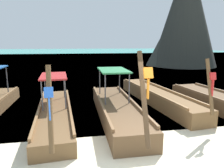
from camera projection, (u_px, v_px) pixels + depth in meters
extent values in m
plane|color=beige|center=(139.00, 163.00, 5.20)|extent=(120.00, 120.00, 0.00)
plane|color=#2DB29E|center=(79.00, 53.00, 64.78)|extent=(120.00, 120.00, 0.00)
cylinder|color=#4C4C51|center=(7.00, 80.00, 10.11)|extent=(0.05, 0.05, 1.31)
cube|color=brown|center=(55.00, 114.00, 8.06)|extent=(1.59, 6.12, 0.47)
cube|color=brown|center=(39.00, 108.00, 7.87)|extent=(0.44, 5.57, 0.10)
cube|color=brown|center=(69.00, 106.00, 8.14)|extent=(0.44, 5.57, 0.10)
cylinder|color=brown|center=(50.00, 108.00, 4.82)|extent=(0.16, 0.68, 1.99)
cube|color=blue|center=(49.00, 92.00, 4.63)|extent=(0.21, 0.14, 0.25)
cube|color=blue|center=(50.00, 109.00, 4.69)|extent=(0.04, 0.08, 0.52)
cylinder|color=#4C4C51|center=(42.00, 96.00, 7.67)|extent=(0.05, 0.05, 1.13)
cylinder|color=#4C4C51|center=(65.00, 95.00, 7.87)|extent=(0.05, 0.05, 1.13)
cylinder|color=#4C4C51|center=(45.00, 86.00, 9.40)|extent=(0.05, 0.05, 1.13)
cylinder|color=#4C4C51|center=(64.00, 85.00, 9.60)|extent=(0.05, 0.05, 1.13)
cube|color=#AD2323|center=(54.00, 76.00, 8.52)|extent=(1.15, 2.08, 0.06)
cube|color=brown|center=(116.00, 110.00, 8.33)|extent=(1.39, 6.05, 0.61)
cube|color=brown|center=(101.00, 102.00, 8.15)|extent=(0.12, 5.56, 0.10)
cube|color=brown|center=(132.00, 101.00, 8.36)|extent=(0.12, 5.56, 0.10)
cylinder|color=brown|center=(144.00, 98.00, 4.88)|extent=(0.13, 0.96, 2.17)
cube|color=orange|center=(148.00, 73.00, 4.52)|extent=(0.20, 0.15, 0.25)
cube|color=orange|center=(148.00, 89.00, 4.57)|extent=(0.03, 0.08, 0.45)
cylinder|color=#4C4C51|center=(105.00, 90.00, 7.93)|extent=(0.05, 0.05, 1.19)
cylinder|color=#4C4C51|center=(129.00, 89.00, 8.09)|extent=(0.05, 0.05, 1.19)
cylinder|color=#4C4C51|center=(100.00, 81.00, 9.68)|extent=(0.05, 0.05, 1.19)
cylinder|color=#4C4C51|center=(120.00, 81.00, 9.84)|extent=(0.05, 0.05, 1.19)
cube|color=#2D844C|center=(113.00, 70.00, 8.77)|extent=(1.16, 2.02, 0.06)
cube|color=brown|center=(156.00, 97.00, 10.41)|extent=(1.79, 7.00, 0.62)
cube|color=#996C3F|center=(148.00, 90.00, 10.21)|extent=(0.74, 6.34, 0.10)
cube|color=#996C3F|center=(166.00, 89.00, 10.48)|extent=(0.74, 6.34, 0.10)
cylinder|color=brown|center=(210.00, 87.00, 6.85)|extent=(0.18, 0.58, 1.84)
cube|color=red|center=(213.00, 76.00, 6.69)|extent=(0.21, 0.14, 0.25)
cube|color=red|center=(212.00, 88.00, 6.74)|extent=(0.04, 0.08, 0.52)
cube|color=brown|center=(222.00, 104.00, 9.19)|extent=(1.86, 5.96, 0.64)
cube|color=brown|center=(210.00, 97.00, 8.96)|extent=(0.53, 5.39, 0.10)
cone|color=#2D302B|center=(186.00, 11.00, 26.64)|extent=(8.25, 8.25, 14.13)
cone|color=#32352F|center=(163.00, 49.00, 27.91)|extent=(4.44, 4.44, 4.56)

